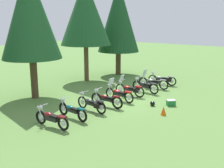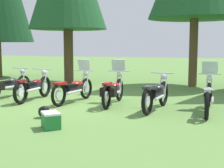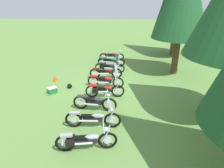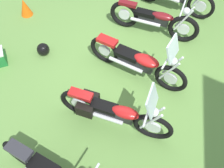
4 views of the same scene
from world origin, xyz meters
TOP-DOWN VIEW (x-y plane):
  - ground_plane at (0.00, 0.00)m, footprint 80.00×80.00m
  - motorcycle_3 at (-1.46, -0.02)m, footprint 0.76×2.26m
  - motorcycle_4 at (-0.02, 0.09)m, footprint 0.76×2.31m
  - motorcycle_5 at (1.32, 0.11)m, footprint 0.77×2.20m
  - traffic_cone at (-0.78, -3.39)m, footprint 0.32×0.32m
  - dropped_helmet at (0.27, -2.16)m, footprint 0.30×0.30m

SIDE VIEW (x-z plane):
  - ground_plane at x=0.00m, z-range 0.00..0.00m
  - dropped_helmet at x=0.27m, z-range 0.00..0.30m
  - traffic_cone at x=-0.78m, z-range 0.00..0.48m
  - motorcycle_3 at x=-1.46m, z-range -0.07..0.96m
  - motorcycle_5 at x=1.32m, z-range -0.22..1.16m
  - motorcycle_4 at x=-0.02m, z-range -0.21..1.15m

